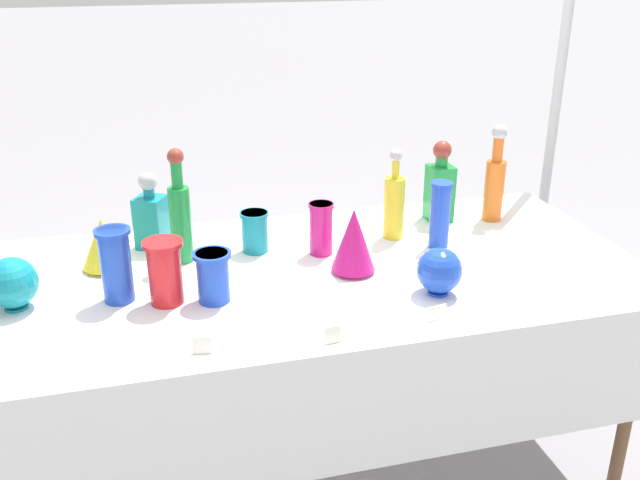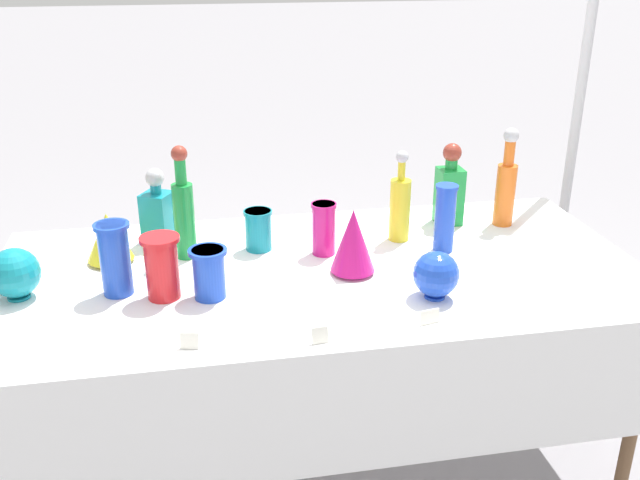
{
  "view_description": "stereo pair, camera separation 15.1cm",
  "coord_description": "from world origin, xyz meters",
  "px_view_note": "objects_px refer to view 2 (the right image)",
  "views": [
    {
      "loc": [
        -0.53,
        -2.02,
        1.74
      ],
      "look_at": [
        0.0,
        0.0,
        0.86
      ],
      "focal_mm": 40.0,
      "sensor_mm": 36.0,
      "label": 1
    },
    {
      "loc": [
        -0.38,
        -2.05,
        1.74
      ],
      "look_at": [
        0.0,
        0.0,
        0.86
      ],
      "focal_mm": 40.0,
      "sensor_mm": 36.0,
      "label": 2
    }
  ],
  "objects_px": {
    "slender_vase_2": "(162,265)",
    "fluted_vase_1": "(109,237)",
    "slender_vase_0": "(445,216)",
    "round_bowl_1": "(15,273)",
    "slender_vase_3": "(324,227)",
    "cardboard_box_behind_left": "(219,298)",
    "tall_bottle_1": "(184,211)",
    "fluted_vase_0": "(353,241)",
    "canopy_pole": "(575,131)",
    "tall_bottle_2": "(400,205)",
    "slender_vase_1": "(115,257)",
    "square_decanter_0": "(158,212)",
    "slender_vase_5": "(258,228)",
    "tall_bottle_0": "(506,185)",
    "cardboard_box_behind_right": "(332,291)",
    "square_decanter_1": "(450,188)",
    "round_bowl_0": "(436,274)",
    "slender_vase_4": "(209,271)"
  },
  "relations": [
    {
      "from": "square_decanter_0",
      "to": "slender_vase_0",
      "type": "xyz_separation_m",
      "value": [
        0.95,
        -0.25,
        0.01
      ]
    },
    {
      "from": "fluted_vase_0",
      "to": "canopy_pole",
      "type": "distance_m",
      "value": 1.41
    },
    {
      "from": "tall_bottle_1",
      "to": "slender_vase_2",
      "type": "relative_size",
      "value": 1.98
    },
    {
      "from": "tall_bottle_0",
      "to": "round_bowl_0",
      "type": "bearing_deg",
      "value": -130.48
    },
    {
      "from": "slender_vase_3",
      "to": "round_bowl_1",
      "type": "distance_m",
      "value": 0.96
    },
    {
      "from": "canopy_pole",
      "to": "tall_bottle_2",
      "type": "bearing_deg",
      "value": -150.31
    },
    {
      "from": "tall_bottle_0",
      "to": "square_decanter_1",
      "type": "bearing_deg",
      "value": 165.94
    },
    {
      "from": "slender_vase_2",
      "to": "fluted_vase_1",
      "type": "xyz_separation_m",
      "value": [
        -0.18,
        0.29,
        -0.01
      ]
    },
    {
      "from": "slender_vase_5",
      "to": "fluted_vase_1",
      "type": "height_order",
      "value": "fluted_vase_1"
    },
    {
      "from": "square_decanter_0",
      "to": "slender_vase_2",
      "type": "distance_m",
      "value": 0.43
    },
    {
      "from": "slender_vase_5",
      "to": "round_bowl_1",
      "type": "height_order",
      "value": "round_bowl_1"
    },
    {
      "from": "fluted_vase_0",
      "to": "fluted_vase_1",
      "type": "height_order",
      "value": "fluted_vase_0"
    },
    {
      "from": "slender_vase_1",
      "to": "cardboard_box_behind_right",
      "type": "distance_m",
      "value": 1.51
    },
    {
      "from": "tall_bottle_2",
      "to": "fluted_vase_1",
      "type": "xyz_separation_m",
      "value": [
        -0.99,
        -0.01,
        -0.04
      ]
    },
    {
      "from": "slender_vase_5",
      "to": "fluted_vase_1",
      "type": "distance_m",
      "value": 0.49
    },
    {
      "from": "round_bowl_0",
      "to": "round_bowl_1",
      "type": "height_order",
      "value": "round_bowl_1"
    },
    {
      "from": "tall_bottle_0",
      "to": "tall_bottle_1",
      "type": "height_order",
      "value": "tall_bottle_1"
    },
    {
      "from": "square_decanter_0",
      "to": "slender_vase_2",
      "type": "height_order",
      "value": "square_decanter_0"
    },
    {
      "from": "slender_vase_0",
      "to": "round_bowl_1",
      "type": "bearing_deg",
      "value": -175.61
    },
    {
      "from": "round_bowl_1",
      "to": "cardboard_box_behind_right",
      "type": "relative_size",
      "value": 0.35
    },
    {
      "from": "cardboard_box_behind_left",
      "to": "cardboard_box_behind_right",
      "type": "relative_size",
      "value": 1.06
    },
    {
      "from": "tall_bottle_1",
      "to": "slender_vase_3",
      "type": "xyz_separation_m",
      "value": [
        0.46,
        -0.06,
        -0.07
      ]
    },
    {
      "from": "round_bowl_0",
      "to": "slender_vase_0",
      "type": "bearing_deg",
      "value": 66.57
    },
    {
      "from": "square_decanter_0",
      "to": "square_decanter_1",
      "type": "distance_m",
      "value": 1.06
    },
    {
      "from": "slender_vase_0",
      "to": "round_bowl_0",
      "type": "xyz_separation_m",
      "value": [
        -0.14,
        -0.33,
        -0.05
      ]
    },
    {
      "from": "square_decanter_1",
      "to": "fluted_vase_0",
      "type": "bearing_deg",
      "value": -141.2
    },
    {
      "from": "slender_vase_1",
      "to": "square_decanter_0",
      "type": "bearing_deg",
      "value": 73.0
    },
    {
      "from": "slender_vase_1",
      "to": "fluted_vase_1",
      "type": "bearing_deg",
      "value": 99.77
    },
    {
      "from": "square_decanter_0",
      "to": "slender_vase_4",
      "type": "xyz_separation_m",
      "value": [
        0.15,
        -0.45,
        -0.03
      ]
    },
    {
      "from": "fluted_vase_0",
      "to": "fluted_vase_1",
      "type": "relative_size",
      "value": 1.27
    },
    {
      "from": "tall_bottle_1",
      "to": "slender_vase_1",
      "type": "height_order",
      "value": "tall_bottle_1"
    },
    {
      "from": "slender_vase_3",
      "to": "fluted_vase_0",
      "type": "height_order",
      "value": "fluted_vase_0"
    },
    {
      "from": "square_decanter_1",
      "to": "slender_vase_2",
      "type": "distance_m",
      "value": 1.12
    },
    {
      "from": "slender_vase_2",
      "to": "fluted_vase_0",
      "type": "height_order",
      "value": "fluted_vase_0"
    },
    {
      "from": "round_bowl_0",
      "to": "round_bowl_1",
      "type": "xyz_separation_m",
      "value": [
        -1.21,
        0.22,
        0.01
      ]
    },
    {
      "from": "square_decanter_1",
      "to": "cardboard_box_behind_right",
      "type": "bearing_deg",
      "value": 114.96
    },
    {
      "from": "slender_vase_3",
      "to": "cardboard_box_behind_left",
      "type": "relative_size",
      "value": 0.38
    },
    {
      "from": "canopy_pole",
      "to": "round_bowl_1",
      "type": "bearing_deg",
      "value": -160.67
    },
    {
      "from": "slender_vase_5",
      "to": "fluted_vase_0",
      "type": "bearing_deg",
      "value": -41.96
    },
    {
      "from": "cardboard_box_behind_left",
      "to": "slender_vase_3",
      "type": "bearing_deg",
      "value": -70.41
    },
    {
      "from": "slender_vase_1",
      "to": "round_bowl_0",
      "type": "distance_m",
      "value": 0.95
    },
    {
      "from": "tall_bottle_0",
      "to": "canopy_pole",
      "type": "bearing_deg",
      "value": 41.91
    },
    {
      "from": "tall_bottle_1",
      "to": "slender_vase_5",
      "type": "xyz_separation_m",
      "value": [
        0.24,
        0.02,
        -0.09
      ]
    },
    {
      "from": "slender_vase_1",
      "to": "fluted_vase_0",
      "type": "xyz_separation_m",
      "value": [
        0.72,
        0.01,
        -0.01
      ]
    },
    {
      "from": "slender_vase_5",
      "to": "slender_vase_0",
      "type": "bearing_deg",
      "value": -11.5
    },
    {
      "from": "slender_vase_0",
      "to": "slender_vase_2",
      "type": "relative_size",
      "value": 1.21
    },
    {
      "from": "slender_vase_0",
      "to": "round_bowl_1",
      "type": "distance_m",
      "value": 1.36
    },
    {
      "from": "tall_bottle_0",
      "to": "cardboard_box_behind_right",
      "type": "bearing_deg",
      "value": 125.54
    },
    {
      "from": "tall_bottle_1",
      "to": "slender_vase_3",
      "type": "distance_m",
      "value": 0.46
    },
    {
      "from": "tall_bottle_2",
      "to": "fluted_vase_1",
      "type": "height_order",
      "value": "tall_bottle_2"
    }
  ]
}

